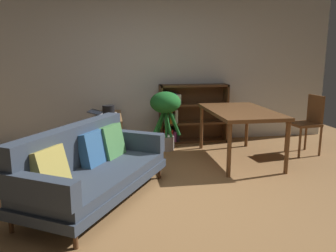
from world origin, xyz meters
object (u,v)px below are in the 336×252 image
(fabric_couch, at_px, (90,166))
(potted_floor_plant, at_px, (165,111))
(desk_speaker, at_px, (109,112))
(dining_chair_near, at_px, (308,121))
(media_console, at_px, (109,134))
(bookshelf, at_px, (189,114))
(open_laptop, at_px, (104,113))
(dining_table, at_px, (240,115))

(fabric_couch, relative_size, potted_floor_plant, 2.11)
(desk_speaker, height_order, dining_chair_near, dining_chair_near)
(fabric_couch, distance_m, potted_floor_plant, 2.14)
(media_console, relative_size, bookshelf, 0.87)
(open_laptop, xyz_separation_m, dining_table, (2.00, -0.76, 0.06))
(dining_table, bearing_deg, fabric_couch, -152.69)
(desk_speaker, xyz_separation_m, dining_table, (1.91, -0.40, -0.02))
(fabric_couch, xyz_separation_m, potted_floor_plant, (1.11, 1.81, 0.28))
(media_console, bearing_deg, dining_table, -19.44)
(dining_chair_near, bearing_deg, dining_table, -173.30)
(media_console, distance_m, desk_speaker, 0.50)
(dining_table, distance_m, dining_chair_near, 1.21)
(fabric_couch, xyz_separation_m, dining_chair_near, (3.31, 1.23, 0.15))
(fabric_couch, distance_m, dining_chair_near, 3.53)
(fabric_couch, height_order, media_console, fabric_couch)
(fabric_couch, relative_size, dining_chair_near, 2.19)
(fabric_couch, height_order, desk_speaker, desk_speaker)
(potted_floor_plant, xyz_separation_m, bookshelf, (0.50, 0.48, -0.15))
(media_console, relative_size, potted_floor_plant, 1.10)
(dining_chair_near, height_order, bookshelf, bookshelf)
(dining_table, bearing_deg, bookshelf, 113.06)
(fabric_couch, relative_size, media_console, 1.92)
(potted_floor_plant, xyz_separation_m, dining_chair_near, (2.19, -0.57, -0.13))
(potted_floor_plant, relative_size, bookshelf, 0.79)
(dining_table, bearing_deg, open_laptop, 159.06)
(fabric_couch, xyz_separation_m, bookshelf, (1.61, 2.29, 0.12))
(fabric_couch, height_order, dining_chair_near, dining_chair_near)
(media_console, height_order, open_laptop, open_laptop)
(dining_chair_near, bearing_deg, desk_speaker, 175.20)
(media_console, relative_size, dining_table, 0.72)
(fabric_couch, bearing_deg, dining_table, 27.31)
(fabric_couch, xyz_separation_m, desk_speaker, (0.21, 1.49, 0.33))
(media_console, relative_size, desk_speaker, 5.28)
(potted_floor_plant, bearing_deg, bookshelf, 43.91)
(potted_floor_plant, height_order, bookshelf, bookshelf)
(desk_speaker, xyz_separation_m, dining_chair_near, (3.10, -0.26, -0.18))
(open_laptop, bearing_deg, potted_floor_plant, -3.04)
(media_console, bearing_deg, dining_chair_near, -9.83)
(media_console, xyz_separation_m, desk_speaker, (0.01, -0.28, 0.41))
(desk_speaker, bearing_deg, open_laptop, 102.84)
(fabric_couch, height_order, open_laptop, fabric_couch)
(media_console, bearing_deg, fabric_couch, -96.40)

